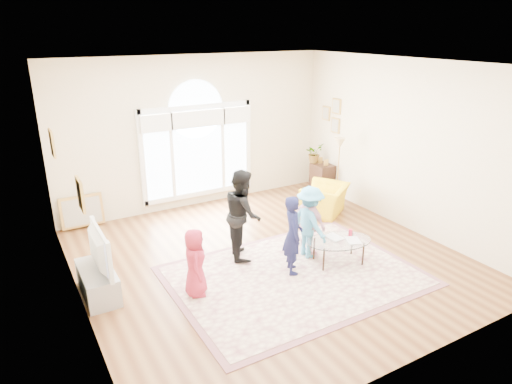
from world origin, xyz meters
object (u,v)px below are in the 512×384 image
tv_console (98,282)px  armchair (325,200)px  television (94,250)px  coffee_table (339,241)px  area_rug (295,276)px

tv_console → armchair: armchair is taller
television → armchair: (4.79, 0.84, -0.42)m
tv_console → armchair: (4.80, 0.84, 0.10)m
armchair → coffee_table: bearing=23.8°
area_rug → television: 3.05m
tv_console → armchair: 4.87m
area_rug → coffee_table: (0.87, 0.01, 0.39)m
tv_console → area_rug: bearing=-19.7°
tv_console → coffee_table: (3.66, -0.99, 0.19)m
area_rug → television: (-2.78, 1.00, 0.72)m
tv_console → armchair: size_ratio=1.05×
tv_console → television: bearing=-0.0°
area_rug → armchair: (2.01, 1.84, 0.30)m
area_rug → coffee_table: bearing=0.3°
coffee_table → armchair: 2.16m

